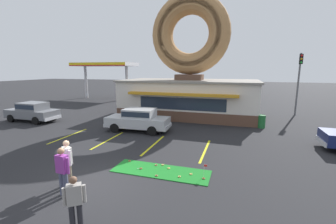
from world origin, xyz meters
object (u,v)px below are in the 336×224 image
golf_ball (138,169)px  pedestrian_leather_jacket_man (63,169)px  traffic_light_pole (299,76)px  car_silver (138,119)px  putting_flag_pin (205,168)px  pedestrian_hooded_kid (75,201)px  car_grey (32,111)px  pedestrian_blue_sweater_man (68,161)px  trash_bin (261,121)px

golf_ball → pedestrian_leather_jacket_man: size_ratio=0.02×
pedestrian_leather_jacket_man → traffic_light_pole: (10.84, 18.12, 2.74)m
car_silver → pedestrian_leather_jacket_man: size_ratio=2.68×
putting_flag_pin → pedestrian_leather_jacket_man: 5.26m
pedestrian_hooded_kid → pedestrian_leather_jacket_man: bearing=140.8°
car_grey → pedestrian_blue_sweater_man: (10.58, -7.88, 0.11)m
car_grey → pedestrian_hooded_kid: (12.47, -9.77, -0.02)m
trash_bin → traffic_light_pole: (3.52, 6.10, 3.21)m
pedestrian_blue_sweater_man → pedestrian_leather_jacket_man: bearing=-61.4°
car_grey → trash_bin: (18.23, 3.51, -0.37)m
putting_flag_pin → car_silver: bearing=134.4°
putting_flag_pin → pedestrian_blue_sweater_man: pedestrian_blue_sweater_man is taller
traffic_light_pole → pedestrian_leather_jacket_man: bearing=-120.9°
golf_ball → traffic_light_pole: bearing=59.1°
car_grey → trash_bin: size_ratio=4.71×
putting_flag_pin → trash_bin: size_ratio=0.56×
pedestrian_hooded_kid → traffic_light_pole: traffic_light_pole is taller
golf_ball → pedestrian_hooded_kid: 3.96m
car_grey → pedestrian_blue_sweater_man: bearing=-36.7°
pedestrian_leather_jacket_man → traffic_light_pole: size_ratio=0.30×
trash_bin → traffic_light_pole: traffic_light_pole is taller
car_grey → pedestrian_blue_sweater_man: pedestrian_blue_sweater_man is taller
car_silver → trash_bin: size_ratio=4.75×
car_grey → golf_ball: bearing=-25.3°
golf_ball → car_grey: size_ratio=0.01×
pedestrian_blue_sweater_man → pedestrian_leather_jacket_man: (0.34, -0.63, -0.02)m
car_grey → pedestrian_leather_jacket_man: (10.92, -8.51, 0.09)m
pedestrian_blue_sweater_man → pedestrian_hooded_kid: size_ratio=1.14×
putting_flag_pin → trash_bin: (2.85, 9.27, 0.06)m
car_grey → traffic_light_pole: size_ratio=0.79×
car_grey → car_silver: size_ratio=0.99×
car_silver → car_grey: bearing=179.6°
putting_flag_pin → pedestrian_hooded_kid: (-2.91, -4.01, 0.41)m
car_grey → car_silver: bearing=-0.4°
pedestrian_leather_jacket_man → trash_bin: 14.07m
pedestrian_hooded_kid → trash_bin: 14.48m
pedestrian_hooded_kid → pedestrian_leather_jacket_man: size_ratio=0.89×
pedestrian_blue_sweater_man → trash_bin: (7.66, 11.39, -0.48)m
pedestrian_hooded_kid → putting_flag_pin: bearing=54.0°
golf_ball → traffic_light_pole: size_ratio=0.01×
golf_ball → trash_bin: 11.03m
putting_flag_pin → pedestrian_leather_jacket_man: (-4.46, -2.74, 0.53)m
pedestrian_leather_jacket_man → pedestrian_blue_sweater_man: bearing=118.6°
trash_bin → pedestrian_hooded_kid: bearing=-113.5°
pedestrian_blue_sweater_man → putting_flag_pin: bearing=23.7°
car_silver → traffic_light_pole: size_ratio=0.80×
pedestrian_blue_sweater_man → traffic_light_pole: traffic_light_pole is taller
pedestrian_blue_sweater_man → pedestrian_hooded_kid: 2.68m
car_silver → golf_ball: bearing=-65.4°
golf_ball → traffic_light_pole: 18.44m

